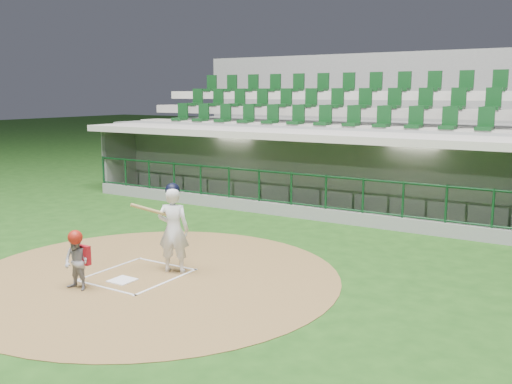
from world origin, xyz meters
TOP-DOWN VIEW (x-y plane):
  - ground at (0.00, 0.00)m, footprint 120.00×120.00m
  - dirt_circle at (0.30, -0.20)m, footprint 7.20×7.20m
  - home_plate at (0.00, -0.70)m, footprint 0.43×0.43m
  - batter_box_chalk at (0.00, -0.30)m, footprint 1.55×1.80m
  - dugout_structure at (0.05, 7.81)m, footprint 16.40×3.70m
  - seating_deck at (0.00, 10.91)m, footprint 17.00×6.72m
  - batter at (0.47, 0.24)m, footprint 0.90×0.95m
  - catcher at (-0.33, -1.46)m, footprint 0.52×0.42m

SIDE VIEW (x-z plane):
  - ground at x=0.00m, z-range 0.00..0.00m
  - dirt_circle at x=0.30m, z-range 0.00..0.01m
  - batter_box_chalk at x=0.00m, z-range 0.01..0.02m
  - home_plate at x=0.00m, z-range 0.01..0.03m
  - catcher at x=-0.33m, z-range 0.01..1.11m
  - batter at x=0.47m, z-range 0.01..1.79m
  - dugout_structure at x=0.05m, z-range -0.54..2.46m
  - seating_deck at x=0.00m, z-range -1.15..4.00m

